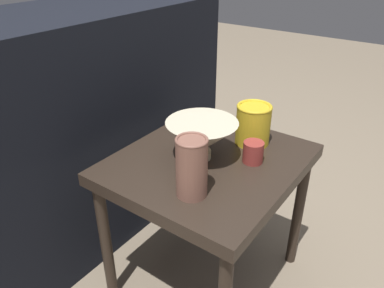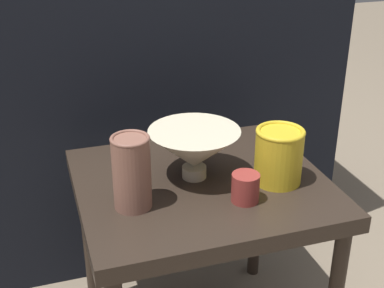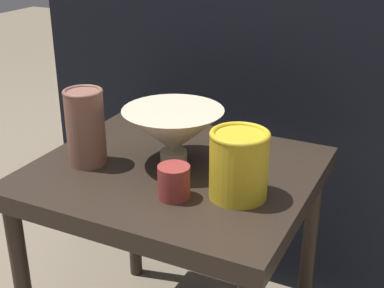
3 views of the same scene
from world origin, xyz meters
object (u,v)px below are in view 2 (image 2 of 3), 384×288
at_px(bowl, 194,149).
at_px(vase_textured_left, 132,172).
at_px(cup, 245,188).
at_px(vase_colorful_right, 279,155).

relative_size(bowl, vase_textured_left, 1.30).
bearing_deg(vase_textured_left, cup, -12.65).
xyz_separation_m(vase_textured_left, vase_colorful_right, (0.34, 0.00, -0.02)).
height_order(vase_textured_left, vase_colorful_right, vase_textured_left).
xyz_separation_m(bowl, vase_colorful_right, (0.18, -0.08, -0.00)).
distance_m(vase_textured_left, cup, 0.25).
height_order(bowl, cup, bowl).
relative_size(vase_textured_left, cup, 2.53).
distance_m(bowl, cup, 0.16).
distance_m(bowl, vase_colorful_right, 0.19).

